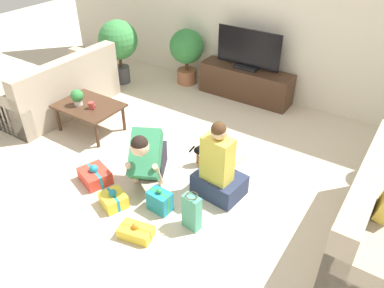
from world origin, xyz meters
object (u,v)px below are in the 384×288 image
object	(u,v)px
coffee_table	(89,108)
tabletop_plant	(77,97)
tv_console	(245,83)
gift_box_c	(95,176)
person_kneeling	(148,156)
gift_bag_a	(192,212)
mug	(91,105)
potted_plant_corner_left	(118,43)
gift_box_d	(136,232)
potted_plant_back_left	(187,50)
gift_box_b	(160,201)
tv	(248,52)
person_sitting	(219,170)
gift_box_a	(114,200)
sofa_left	(57,90)
dog	(210,149)

from	to	relation	value
coffee_table	tabletop_plant	bearing A→B (deg)	-146.39
tv_console	gift_box_c	size ratio (longest dim) A/B	3.56
person_kneeling	gift_bag_a	bearing A→B (deg)	-50.13
person_kneeling	tabletop_plant	size ratio (longest dim) A/B	3.78
mug	potted_plant_corner_left	bearing A→B (deg)	119.81
gift_box_d	tv_console	bearing A→B (deg)	98.25
coffee_table	potted_plant_back_left	bearing A→B (deg)	83.61
gift_box_b	gift_box_c	size ratio (longest dim) A/B	0.67
person_kneeling	gift_box_c	distance (m)	0.68
coffee_table	person_kneeling	distance (m)	1.44
tv	potted_plant_back_left	bearing A→B (deg)	-177.40
gift_box_b	gift_box_d	size ratio (longest dim) A/B	0.79
tv_console	mug	world-z (taller)	tv_console
potted_plant_back_left	potted_plant_corner_left	world-z (taller)	potted_plant_corner_left
person_sitting	gift_box_a	distance (m)	1.17
gift_box_d	gift_bag_a	xyz separation A→B (m)	(0.38, 0.40, 0.14)
tv_console	person_sitting	world-z (taller)	person_sitting
tv	tv_console	bearing A→B (deg)	0.00
tabletop_plant	sofa_left	bearing A→B (deg)	161.84
tv_console	gift_box_b	size ratio (longest dim) A/B	5.29
person_sitting	gift_box_a	bearing A→B (deg)	48.58
gift_box_a	gift_box_d	xyz separation A→B (m)	(0.48, -0.20, -0.02)
gift_box_b	dog	bearing A→B (deg)	88.79
coffee_table	potted_plant_back_left	xyz separation A→B (m)	(0.23, 2.04, 0.23)
mug	gift_box_a	bearing A→B (deg)	-37.29
coffee_table	gift_box_a	xyz separation A→B (m)	(1.31, -0.96, -0.28)
coffee_table	potted_plant_back_left	distance (m)	2.06
person_sitting	gift_box_d	world-z (taller)	person_sitting
person_kneeling	person_sitting	bearing A→B (deg)	-10.47
gift_box_d	potted_plant_back_left	bearing A→B (deg)	116.15
gift_box_b	gift_box_d	bearing A→B (deg)	-85.56
gift_box_a	mug	xyz separation A→B (m)	(-1.20, 0.91, 0.37)
person_sitting	gift_box_d	size ratio (longest dim) A/B	2.63
potted_plant_corner_left	gift_box_c	size ratio (longest dim) A/B	2.56
coffee_table	gift_box_b	world-z (taller)	coffee_table
tv	gift_box_c	distance (m)	2.99
sofa_left	gift_box_d	bearing A→B (deg)	63.37
person_sitting	gift_box_d	bearing A→B (deg)	76.04
potted_plant_back_left	gift_box_c	bearing A→B (deg)	-77.46
potted_plant_corner_left	dog	world-z (taller)	potted_plant_corner_left
potted_plant_back_left	gift_box_a	world-z (taller)	potted_plant_back_left
person_sitting	gift_bag_a	world-z (taller)	person_sitting
sofa_left	potted_plant_corner_left	world-z (taller)	potted_plant_corner_left
tv	gift_box_c	bearing A→B (deg)	-99.36
potted_plant_back_left	dog	distance (m)	2.41
potted_plant_back_left	gift_box_d	xyz separation A→B (m)	(1.57, -3.20, -0.53)
tv	person_sitting	distance (m)	2.46
sofa_left	potted_plant_corner_left	size ratio (longest dim) A/B	1.68
person_kneeling	dog	size ratio (longest dim) A/B	2.33
gift_box_a	dog	bearing A→B (deg)	68.54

